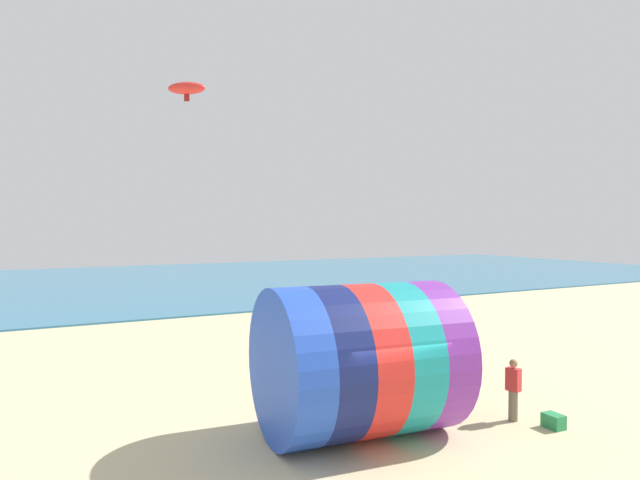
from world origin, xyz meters
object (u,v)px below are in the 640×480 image
Objects in this scene: giant_inflatable_tube at (359,360)px; kite_red_parafoil at (187,88)px; cooler_box at (554,421)px; kite_handler at (513,390)px.

giant_inflatable_tube is 11.28m from kite_red_parafoil.
kite_red_parafoil is 15.20m from cooler_box.
kite_red_parafoil reaches higher than cooler_box.
kite_handler is at bearing -14.26° from giant_inflatable_tube.
cooler_box is at bearing -22.71° from giant_inflatable_tube.
kite_handler is 1.19m from cooler_box.
kite_red_parafoil reaches higher than giant_inflatable_tube.
kite_handler is at bearing -54.34° from kite_red_parafoil.
kite_red_parafoil is (-2.16, 7.69, 7.96)m from giant_inflatable_tube.
cooler_box is (6.75, -9.62, -9.64)m from kite_red_parafoil.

